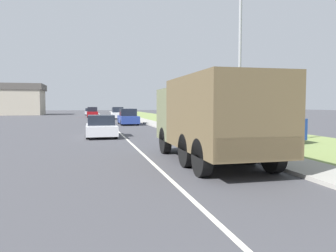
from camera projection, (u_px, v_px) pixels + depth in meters
ground_plane at (109, 122)px, 38.04m from camera, size 180.00×180.00×0.00m
lane_centre_stripe at (109, 122)px, 38.04m from camera, size 0.12×120.00×0.00m
sidewalk_right at (147, 121)px, 39.08m from camera, size 1.80×120.00×0.12m
grass_strip_right at (182, 121)px, 40.11m from camera, size 7.00×120.00×0.02m
military_truck at (212, 115)px, 11.53m from camera, size 2.56×6.94×2.97m
car_nearest_ahead at (101, 127)px, 20.98m from camera, size 1.87×4.31×1.39m
car_second_ahead at (128, 117)px, 33.99m from camera, size 1.82×4.69×1.65m
car_third_ahead at (118, 114)px, 47.69m from camera, size 1.73×3.92×1.73m
car_fourth_ahead at (92, 113)px, 54.25m from camera, size 1.76×4.31×1.69m
car_farthest_ahead at (90, 112)px, 65.64m from camera, size 1.94×4.71×1.37m
pickup_truck at (260, 125)px, 19.35m from camera, size 1.93×5.67×1.77m
lamp_post at (236, 45)px, 15.21m from camera, size 1.69×0.24×8.03m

